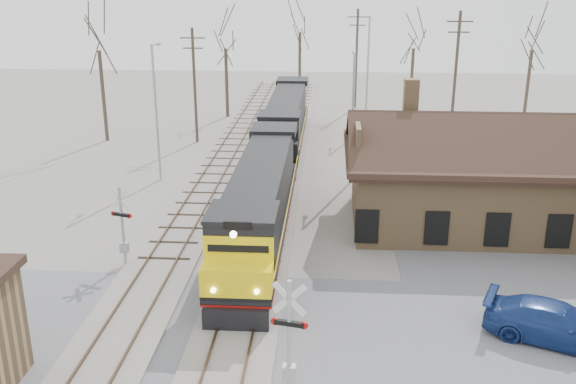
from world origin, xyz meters
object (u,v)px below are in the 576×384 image
Objects in this scene: locomotive_lead at (260,203)px; locomotive_trailing at (286,121)px; depot at (482,183)px; parked_car at (556,323)px.

locomotive_lead is 1.00× the size of locomotive_trailing.
depot is 2.86× the size of parked_car.
depot is 0.80× the size of locomotive_lead.
locomotive_lead is (-11.99, -3.43, -0.18)m from depot.
depot is 12.47m from locomotive_lead.
depot is at bearing 24.32° from parked_car.
parked_car is at bearing -66.31° from locomotive_trailing.
parked_car is (12.32, -8.74, -1.45)m from locomotive_lead.
locomotive_trailing reaches higher than parked_car.
parked_car is at bearing -35.35° from locomotive_lead.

